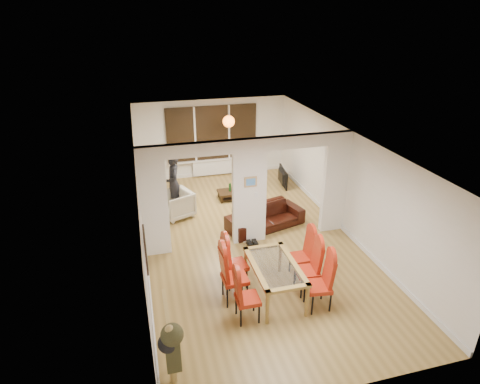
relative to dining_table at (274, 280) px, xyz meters
name	(u,v)px	position (x,y,z in m)	size (l,w,h in m)	color
floor	(249,240)	(0.10, 2.16, -0.36)	(5.00, 9.00, 0.01)	olive
room_walls	(249,192)	(0.10, 2.16, 0.94)	(5.00, 9.00, 2.60)	silver
divider_wall	(249,192)	(0.10, 2.16, 0.94)	(5.00, 0.18, 2.60)	white
bay_window_blinds	(212,133)	(0.10, 6.60, 1.14)	(3.00, 0.08, 1.80)	black
radiator	(213,167)	(0.10, 6.56, -0.06)	(1.40, 0.08, 0.50)	white
pendant_light	(229,121)	(0.40, 5.46, 1.79)	(0.36, 0.36, 0.36)	orange
stair_newel	(168,330)	(-2.15, -1.04, 0.19)	(0.40, 1.20, 1.10)	#A88C4D
wall_poster	(145,250)	(-2.37, -0.24, 1.24)	(0.04, 0.52, 0.67)	gray
pillar_photo	(251,182)	(0.10, 2.06, 1.24)	(0.30, 0.03, 0.25)	#4C8CD8
dining_table	(274,280)	(0.00, 0.00, 0.00)	(0.86, 1.53, 0.72)	olive
dining_chair_la	(248,295)	(-0.69, -0.50, 0.17)	(0.42, 0.42, 1.05)	#9B220F
dining_chair_lb	(235,274)	(-0.78, 0.08, 0.23)	(0.47, 0.47, 1.18)	#9B220F
dining_chair_lc	(236,262)	(-0.64, 0.54, 0.19)	(0.44, 0.44, 1.10)	#9B220F
dining_chair_ra	(319,283)	(0.68, -0.53, 0.20)	(0.44, 0.44, 1.11)	#9B220F
dining_chair_rb	(307,268)	(0.67, -0.04, 0.19)	(0.44, 0.44, 1.10)	#9B220F
dining_chair_rc	(301,254)	(0.76, 0.48, 0.17)	(0.42, 0.42, 1.06)	#9B220F
sofa	(265,217)	(0.69, 2.68, -0.06)	(2.03, 0.79, 0.59)	black
armchair	(176,204)	(-1.47, 3.88, 0.01)	(0.81, 0.79, 0.74)	beige
person	(174,183)	(-1.46, 4.23, 0.48)	(0.40, 0.61, 1.68)	black
television	(280,177)	(2.03, 5.19, -0.07)	(0.13, 0.99, 0.57)	black
coffee_table	(237,194)	(0.42, 4.59, -0.23)	(1.11, 0.56, 0.26)	black
bottle	(230,187)	(0.21, 4.59, 0.03)	(0.07, 0.07, 0.27)	#143F19
bowl	(242,188)	(0.59, 4.64, -0.08)	(0.21, 0.21, 0.05)	black
shoes	(252,243)	(0.12, 1.90, -0.31)	(0.24, 0.26, 0.10)	black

